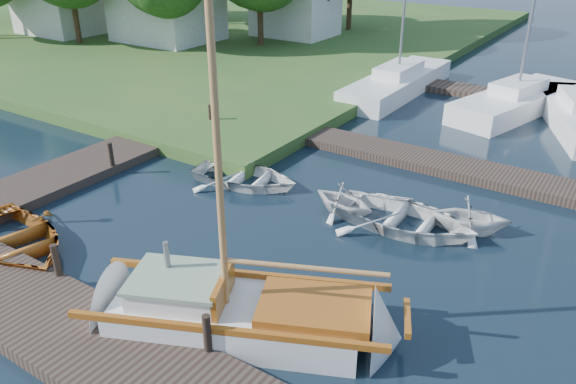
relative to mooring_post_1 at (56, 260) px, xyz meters
The scene contains 19 objects.
ground 5.87m from the mooring_post_1, 59.04° to the left, with size 160.00×160.00×0.00m, color black.
near_dock 3.21m from the mooring_post_1, 18.43° to the right, with size 18.00×2.20×0.30m, color black.
left_dock 8.62m from the mooring_post_1, 125.54° to the left, with size 2.20×18.00×0.30m, color black.
far_dock 12.55m from the mooring_post_1, 66.50° to the left, with size 14.00×1.60×0.30m, color black.
shore 36.80m from the mooring_post_1, 132.80° to the left, with size 50.00×40.00×0.50m, color #2D5723.
mooring_post_1 is the anchor object (origin of this frame).
mooring_post_2 4.50m from the mooring_post_1, ahead, with size 0.16×0.16×0.80m, color black.
mooring_post_4 6.40m from the mooring_post_1, 128.66° to the left, with size 0.16×0.16×0.80m, color black.
mooring_post_5 10.77m from the mooring_post_1, 111.80° to the left, with size 0.16×0.16×0.80m, color black.
sailboat 4.66m from the mooring_post_1, 13.81° to the left, with size 7.33×4.71×9.83m.
dinghy 2.32m from the mooring_post_1, behind, with size 2.90×4.06×0.84m, color #8C5412.
tender_a 6.78m from the mooring_post_1, 88.52° to the left, with size 2.51×3.52×0.73m, color white.
tender_b 7.74m from the mooring_post_1, 61.08° to the left, with size 1.69×1.96×1.03m, color white.
tender_c 8.86m from the mooring_post_1, 51.41° to the left, with size 2.86×4.00×0.83m, color white.
tender_d 10.47m from the mooring_post_1, 47.49° to the left, with size 1.85×2.14×1.13m, color white.
marina_boat_0 19.30m from the mooring_post_1, 90.19° to the left, with size 2.21×8.78×10.77m.
marina_boat_1 20.06m from the mooring_post_1, 74.08° to the left, with size 4.13×7.96×10.78m.
house_a 27.11m from the mooring_post_1, 128.99° to the left, with size 6.30×5.00×6.29m.
house_c 29.22m from the mooring_post_1, 112.17° to the left, with size 5.25×4.00×5.28m.
Camera 1 is at (7.33, -11.05, 7.66)m, focal length 35.00 mm.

